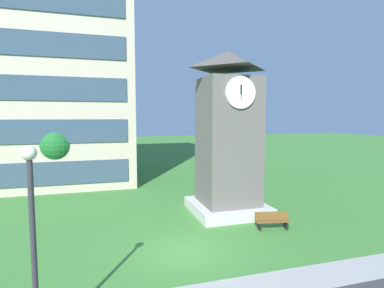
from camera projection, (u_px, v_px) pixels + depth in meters
ground_plane at (185, 251)px, 13.40m from camera, size 160.00×160.00×0.00m
office_building at (30, 40)px, 27.50m from camera, size 17.36×12.90×25.60m
clock_tower at (228, 142)px, 18.48m from camera, size 4.34×4.34×9.79m
park_bench at (272, 220)px, 15.99m from camera, size 1.86×0.81×0.88m
street_lamp at (32, 224)px, 7.47m from camera, size 0.36×0.36×5.21m
tree_streetside at (57, 145)px, 23.81m from camera, size 2.82×2.82×5.14m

